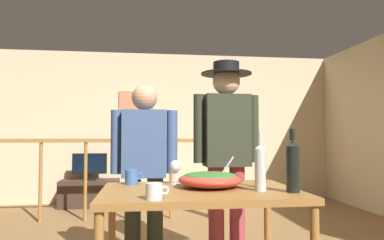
{
  "coord_description": "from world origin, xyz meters",
  "views": [
    {
      "loc": [
        -0.32,
        -2.89,
        1.1
      ],
      "look_at": [
        0.03,
        -0.31,
        1.22
      ],
      "focal_mm": 33.42,
      "sensor_mm": 36.0,
      "label": 1
    }
  ],
  "objects_px": {
    "framed_picture": "(136,106)",
    "mug_blue": "(132,177)",
    "person_standing_left": "(144,162)",
    "stair_railing": "(125,167)",
    "mug_white": "(154,191)",
    "person_standing_right": "(227,143)",
    "tv_console": "(90,193)",
    "flat_screen_tv": "(90,164)",
    "salad_bowl": "(210,179)",
    "wine_glass": "(175,167)",
    "wine_bottle_dark": "(293,165)",
    "wine_bottle_clear": "(260,166)",
    "serving_table": "(200,202)"
  },
  "relations": [
    {
      "from": "salad_bowl",
      "to": "wine_bottle_dark",
      "type": "xyz_separation_m",
      "value": [
        0.45,
        -0.26,
        0.1
      ]
    },
    {
      "from": "person_standing_right",
      "to": "person_standing_left",
      "type": "bearing_deg",
      "value": -1.79
    },
    {
      "from": "framed_picture",
      "to": "wine_glass",
      "type": "bearing_deg",
      "value": -84.54
    },
    {
      "from": "mug_white",
      "to": "wine_glass",
      "type": "bearing_deg",
      "value": 74.75
    },
    {
      "from": "serving_table",
      "to": "wine_bottle_clear",
      "type": "relative_size",
      "value": 3.36
    },
    {
      "from": "serving_table",
      "to": "salad_bowl",
      "type": "bearing_deg",
      "value": 39.68
    },
    {
      "from": "wine_bottle_dark",
      "to": "mug_blue",
      "type": "relative_size",
      "value": 3.08
    },
    {
      "from": "serving_table",
      "to": "mug_blue",
      "type": "height_order",
      "value": "mug_blue"
    },
    {
      "from": "stair_railing",
      "to": "mug_white",
      "type": "bearing_deg",
      "value": -84.11
    },
    {
      "from": "person_standing_left",
      "to": "stair_railing",
      "type": "bearing_deg",
      "value": -80.61
    },
    {
      "from": "salad_bowl",
      "to": "mug_blue",
      "type": "xyz_separation_m",
      "value": [
        -0.51,
        0.21,
        -0.01
      ]
    },
    {
      "from": "serving_table",
      "to": "person_standing_left",
      "type": "distance_m",
      "value": 0.84
    },
    {
      "from": "tv_console",
      "to": "mug_white",
      "type": "distance_m",
      "value": 4.04
    },
    {
      "from": "mug_blue",
      "to": "person_standing_right",
      "type": "bearing_deg",
      "value": 30.77
    },
    {
      "from": "stair_railing",
      "to": "wine_bottle_dark",
      "type": "distance_m",
      "value": 3.02
    },
    {
      "from": "flat_screen_tv",
      "to": "wine_glass",
      "type": "xyz_separation_m",
      "value": [
        1.05,
        -3.28,
        0.22
      ]
    },
    {
      "from": "mug_white",
      "to": "person_standing_left",
      "type": "relative_size",
      "value": 0.08
    },
    {
      "from": "framed_picture",
      "to": "mug_blue",
      "type": "bearing_deg",
      "value": -89.24
    },
    {
      "from": "mug_white",
      "to": "flat_screen_tv",
      "type": "bearing_deg",
      "value": 103.0
    },
    {
      "from": "mug_white",
      "to": "stair_railing",
      "type": "bearing_deg",
      "value": 95.89
    },
    {
      "from": "tv_console",
      "to": "wine_bottle_clear",
      "type": "bearing_deg",
      "value": -67.41
    },
    {
      "from": "framed_picture",
      "to": "flat_screen_tv",
      "type": "distance_m",
      "value": 1.23
    },
    {
      "from": "flat_screen_tv",
      "to": "stair_railing",
      "type": "bearing_deg",
      "value": -57.79
    },
    {
      "from": "stair_railing",
      "to": "salad_bowl",
      "type": "distance_m",
      "value": 2.63
    },
    {
      "from": "framed_picture",
      "to": "salad_bowl",
      "type": "xyz_separation_m",
      "value": [
        0.55,
        -3.8,
        -0.79
      ]
    },
    {
      "from": "mug_blue",
      "to": "person_standing_left",
      "type": "height_order",
      "value": "person_standing_left"
    },
    {
      "from": "serving_table",
      "to": "person_standing_left",
      "type": "bearing_deg",
      "value": 114.99
    },
    {
      "from": "person_standing_right",
      "to": "stair_railing",
      "type": "bearing_deg",
      "value": -65.12
    },
    {
      "from": "salad_bowl",
      "to": "wine_bottle_dark",
      "type": "height_order",
      "value": "wine_bottle_dark"
    },
    {
      "from": "person_standing_left",
      "to": "mug_white",
      "type": "bearing_deg",
      "value": 94.62
    },
    {
      "from": "flat_screen_tv",
      "to": "mug_blue",
      "type": "height_order",
      "value": "mug_blue"
    },
    {
      "from": "flat_screen_tv",
      "to": "wine_bottle_clear",
      "type": "xyz_separation_m",
      "value": [
        1.54,
        -3.66,
        0.26
      ]
    },
    {
      "from": "mug_white",
      "to": "person_standing_right",
      "type": "xyz_separation_m",
      "value": [
        0.64,
        1.06,
        0.23
      ]
    },
    {
      "from": "serving_table",
      "to": "wine_bottle_clear",
      "type": "bearing_deg",
      "value": -18.39
    },
    {
      "from": "salad_bowl",
      "to": "mug_blue",
      "type": "height_order",
      "value": "salad_bowl"
    },
    {
      "from": "tv_console",
      "to": "wine_bottle_clear",
      "type": "xyz_separation_m",
      "value": [
        1.54,
        -3.69,
        0.71
      ]
    },
    {
      "from": "stair_railing",
      "to": "tv_console",
      "type": "xyz_separation_m",
      "value": [
        -0.59,
        0.97,
        -0.49
      ]
    },
    {
      "from": "flat_screen_tv",
      "to": "wine_bottle_clear",
      "type": "height_order",
      "value": "wine_bottle_clear"
    },
    {
      "from": "framed_picture",
      "to": "mug_blue",
      "type": "xyz_separation_m",
      "value": [
        0.05,
        -3.59,
        -0.79
      ]
    },
    {
      "from": "wine_bottle_clear",
      "to": "mug_blue",
      "type": "distance_m",
      "value": 0.88
    },
    {
      "from": "salad_bowl",
      "to": "framed_picture",
      "type": "bearing_deg",
      "value": 98.3
    },
    {
      "from": "mug_white",
      "to": "serving_table",
      "type": "bearing_deg",
      "value": 48.0
    },
    {
      "from": "wine_glass",
      "to": "mug_blue",
      "type": "distance_m",
      "value": 0.3
    },
    {
      "from": "wine_bottle_clear",
      "to": "flat_screen_tv",
      "type": "bearing_deg",
      "value": 112.76
    },
    {
      "from": "flat_screen_tv",
      "to": "wine_glass",
      "type": "bearing_deg",
      "value": -72.23
    },
    {
      "from": "stair_railing",
      "to": "wine_glass",
      "type": "xyz_separation_m",
      "value": [
        0.46,
        -2.35,
        0.19
      ]
    },
    {
      "from": "person_standing_right",
      "to": "mug_blue",
      "type": "bearing_deg",
      "value": 28.98
    },
    {
      "from": "person_standing_left",
      "to": "wine_bottle_dark",
      "type": "bearing_deg",
      "value": 134.81
    },
    {
      "from": "stair_railing",
      "to": "person_standing_left",
      "type": "relative_size",
      "value": 2.26
    },
    {
      "from": "tv_console",
      "to": "mug_white",
      "type": "relative_size",
      "value": 7.31
    }
  ]
}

